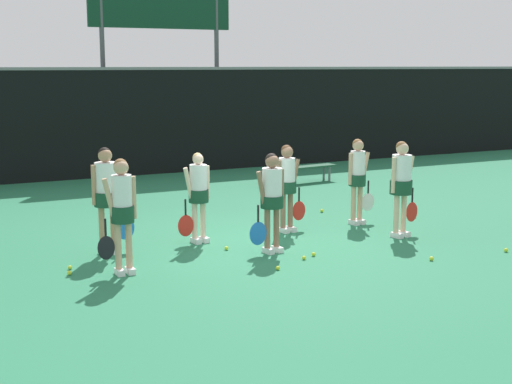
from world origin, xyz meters
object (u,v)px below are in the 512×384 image
Objects in this scene: tennis_ball_9 at (314,254)px; player_2 at (401,180)px; player_4 at (198,191)px; tennis_ball_2 at (226,248)px; player_0 at (122,206)px; player_3 at (107,190)px; tennis_ball_0 at (322,211)px; tennis_ball_1 at (506,250)px; player_5 at (287,181)px; tennis_ball_4 at (431,259)px; player_6 at (358,174)px; scoreboard at (161,12)px; player_1 at (272,194)px; tennis_ball_6 at (304,258)px; tennis_ball_8 at (69,273)px; tennis_ball_7 at (70,267)px; tennis_ball_10 at (414,217)px; tennis_ball_3 at (131,257)px; bench_courtside at (300,169)px.

player_2 is at bearing 12.88° from tennis_ball_9.
player_4 is 23.99× the size of tennis_ball_2.
player_3 reaches higher than player_0.
tennis_ball_1 is at bearing -75.62° from tennis_ball_0.
player_3 reaches higher than player_2.
tennis_ball_2 is at bearing -162.42° from player_5.
tennis_ball_0 is 4.09m from tennis_ball_4.
tennis_ball_2 is at bearing 142.58° from tennis_ball_4.
player_3 is 5.01m from player_6.
player_5 is at bearing -94.65° from scoreboard.
player_5 is at bearing 175.55° from player_6.
player_2 is (2.63, -0.05, 0.06)m from player_1.
player_1 is at bearing -99.21° from scoreboard.
tennis_ball_6 is (1.11, -1.83, -0.90)m from player_4.
tennis_ball_2 is 0.98× the size of tennis_ball_8.
tennis_ball_10 is at bearing 5.24° from tennis_ball_7.
tennis_ball_6 is 4.05m from tennis_ball_10.
tennis_ball_2 is at bearing -147.34° from tennis_ball_0.
player_5 is 23.55× the size of tennis_ball_4.
player_6 is at bearing -8.51° from player_5.
tennis_ball_10 is (1.37, -0.08, -0.96)m from player_6.
tennis_ball_10 is at bearing 8.18° from tennis_ball_2.
scoreboard reaches higher than tennis_ball_4.
tennis_ball_3 is at bearing -165.79° from player_4.
player_3 is at bearing 154.70° from tennis_ball_1.
tennis_ball_4 reaches higher than tennis_ball_3.
player_5 is at bearing 10.15° from tennis_ball_7.
player_6 is 3.00m from tennis_ball_4.
scoreboard is 85.40× the size of tennis_ball_1.
bench_courtside is 9.37m from tennis_ball_8.
bench_courtside is 7.22m from player_1.
bench_courtside reaches higher than tennis_ball_8.
player_2 is 1.04× the size of player_6.
tennis_ball_9 is at bearing -23.08° from tennis_ball_3.
player_1 is at bearing -129.36° from bench_courtside.
player_5 is 24.69× the size of tennis_ball_2.
player_1 is 1.45m from player_4.
bench_courtside is at bearing -63.94° from scoreboard.
tennis_ball_10 is at bearing -9.69° from player_5.
tennis_ball_6 is at bearing -118.24° from player_5.
tennis_ball_1 is 7.17m from tennis_ball_8.
tennis_ball_9 is (-1.98, -3.00, -0.00)m from tennis_ball_0.
scoreboard is at bearing 76.97° from tennis_ball_2.
bench_courtside reaches higher than tennis_ball_2.
tennis_ball_1 is 1.02× the size of tennis_ball_8.
tennis_ball_10 is (1.40, -1.35, -0.00)m from tennis_ball_0.
tennis_ball_7 is at bearing -170.04° from player_4.
tennis_ball_4 is 5.74m from tennis_ball_7.
tennis_ball_0 is 3.59m from tennis_ball_9.
player_6 reaches higher than tennis_ball_9.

